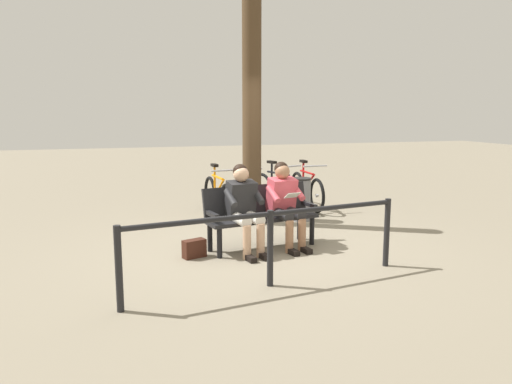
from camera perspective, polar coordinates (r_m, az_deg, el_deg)
The scene contains 12 objects.
ground_plane at distance 6.88m, azimuth 0.42°, elevation -6.64°, with size 40.00×40.00×0.00m, color gray.
bench at distance 6.88m, azimuth 0.42°, elevation -2.29°, with size 1.66×0.75×0.87m.
person_reading at distance 6.86m, azimuth 3.41°, elevation -1.00°, with size 0.54×0.81×1.20m.
person_companion at distance 6.56m, azimuth -1.42°, elevation -1.47°, with size 0.54×0.81×1.20m.
handbag at distance 6.51m, azimuth -7.22°, elevation -6.57°, with size 0.30×0.14×0.24m, color #3F1E14.
tree_trunk at distance 8.25m, azimuth -0.49°, elevation 9.71°, with size 0.32×0.32×3.89m, color #4C3823.
litter_bin at distance 8.59m, azimuth 5.30°, elevation -0.84°, with size 0.34×0.34×0.75m.
bicycle_black at distance 9.72m, azimuth 5.92°, elevation 0.25°, with size 0.48×1.68×0.94m.
bicycle_green at distance 9.56m, azimuth 2.50°, elevation 0.13°, with size 0.65×1.62×0.94m.
bicycle_orange at distance 9.28m, azimuth -0.89°, elevation -0.15°, with size 0.58×1.64×0.94m.
bicycle_silver at distance 9.00m, azimuth -4.48°, elevation -0.47°, with size 0.48×1.68×0.94m.
railing_fence at distance 5.32m, azimuth 1.68°, elevation -4.81°, with size 3.27×0.56×0.85m.
Camera 1 is at (1.97, 6.31, 1.91)m, focal length 34.29 mm.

